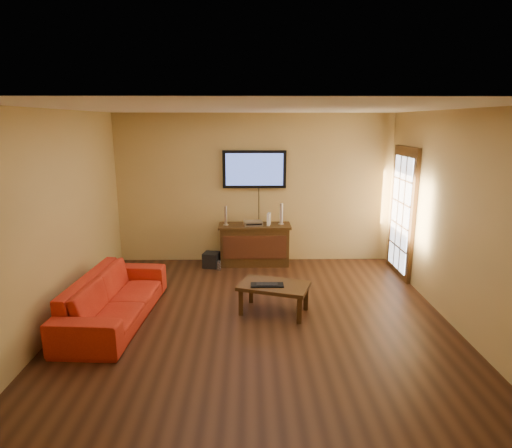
{
  "coord_description": "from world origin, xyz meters",
  "views": [
    {
      "loc": [
        -0.1,
        -5.23,
        2.55
      ],
      "look_at": [
        -0.0,
        0.8,
        1.1
      ],
      "focal_mm": 30.0,
      "sensor_mm": 36.0,
      "label": 1
    }
  ],
  "objects_px": {
    "television": "(254,169)",
    "subwoofer": "(211,260)",
    "keyboard": "(267,285)",
    "coffee_table": "(274,288)",
    "speaker_left": "(226,216)",
    "media_console": "(255,244)",
    "bottle": "(219,265)",
    "game_console": "(269,219)",
    "speaker_right": "(281,215)",
    "av_receiver": "(253,223)",
    "sofa": "(114,290)"
  },
  "relations": [
    {
      "from": "television",
      "to": "subwoofer",
      "type": "bearing_deg",
      "value": -155.11
    },
    {
      "from": "television",
      "to": "keyboard",
      "type": "distance_m",
      "value": 2.66
    },
    {
      "from": "coffee_table",
      "to": "speaker_left",
      "type": "distance_m",
      "value": 2.24
    },
    {
      "from": "media_console",
      "to": "bottle",
      "type": "distance_m",
      "value": 0.77
    },
    {
      "from": "game_console",
      "to": "bottle",
      "type": "relative_size",
      "value": 1.23
    },
    {
      "from": "coffee_table",
      "to": "speaker_right",
      "type": "height_order",
      "value": "speaker_right"
    },
    {
      "from": "television",
      "to": "game_console",
      "type": "height_order",
      "value": "television"
    },
    {
      "from": "media_console",
      "to": "speaker_left",
      "type": "xyz_separation_m",
      "value": [
        -0.52,
        -0.01,
        0.53
      ]
    },
    {
      "from": "av_receiver",
      "to": "keyboard",
      "type": "height_order",
      "value": "av_receiver"
    },
    {
      "from": "subwoofer",
      "to": "keyboard",
      "type": "distance_m",
      "value": 2.18
    },
    {
      "from": "av_receiver",
      "to": "bottle",
      "type": "relative_size",
      "value": 1.81
    },
    {
      "from": "speaker_right",
      "to": "av_receiver",
      "type": "bearing_deg",
      "value": -173.19
    },
    {
      "from": "media_console",
      "to": "subwoofer",
      "type": "bearing_deg",
      "value": -168.73
    },
    {
      "from": "coffee_table",
      "to": "bottle",
      "type": "bearing_deg",
      "value": 116.53
    },
    {
      "from": "subwoofer",
      "to": "keyboard",
      "type": "bearing_deg",
      "value": -51.63
    },
    {
      "from": "game_console",
      "to": "bottle",
      "type": "distance_m",
      "value": 1.21
    },
    {
      "from": "sofa",
      "to": "television",
      "type": "bearing_deg",
      "value": -33.34
    },
    {
      "from": "media_console",
      "to": "coffee_table",
      "type": "height_order",
      "value": "media_console"
    },
    {
      "from": "game_console",
      "to": "subwoofer",
      "type": "xyz_separation_m",
      "value": [
        -1.03,
        -0.12,
        -0.72
      ]
    },
    {
      "from": "coffee_table",
      "to": "av_receiver",
      "type": "xyz_separation_m",
      "value": [
        -0.26,
        2.04,
        0.43
      ]
    },
    {
      "from": "sofa",
      "to": "bottle",
      "type": "relative_size",
      "value": 11.67
    },
    {
      "from": "media_console",
      "to": "sofa",
      "type": "bearing_deg",
      "value": -129.67
    },
    {
      "from": "media_console",
      "to": "television",
      "type": "bearing_deg",
      "value": 90.0
    },
    {
      "from": "television",
      "to": "subwoofer",
      "type": "height_order",
      "value": "television"
    },
    {
      "from": "sofa",
      "to": "speaker_right",
      "type": "xyz_separation_m",
      "value": [
        2.34,
        2.29,
        0.5
      ]
    },
    {
      "from": "sofa",
      "to": "speaker_right",
      "type": "height_order",
      "value": "speaker_right"
    },
    {
      "from": "speaker_left",
      "to": "subwoofer",
      "type": "distance_m",
      "value": 0.82
    },
    {
      "from": "media_console",
      "to": "subwoofer",
      "type": "xyz_separation_m",
      "value": [
        -0.78,
        -0.16,
        -0.24
      ]
    },
    {
      "from": "speaker_left",
      "to": "keyboard",
      "type": "xyz_separation_m",
      "value": [
        0.65,
        -2.1,
        -0.48
      ]
    },
    {
      "from": "media_console",
      "to": "television",
      "type": "distance_m",
      "value": 1.36
    },
    {
      "from": "television",
      "to": "game_console",
      "type": "bearing_deg",
      "value": -43.21
    },
    {
      "from": "sofa",
      "to": "subwoofer",
      "type": "xyz_separation_m",
      "value": [
        1.08,
        2.09,
        -0.28
      ]
    },
    {
      "from": "sofa",
      "to": "keyboard",
      "type": "xyz_separation_m",
      "value": [
        2.0,
        0.14,
        0.01
      ]
    },
    {
      "from": "television",
      "to": "speaker_right",
      "type": "distance_m",
      "value": 0.95
    },
    {
      "from": "av_receiver",
      "to": "bottle",
      "type": "xyz_separation_m",
      "value": [
        -0.6,
        -0.31,
        -0.69
      ]
    },
    {
      "from": "coffee_table",
      "to": "subwoofer",
      "type": "bearing_deg",
      "value": 118.02
    },
    {
      "from": "coffee_table",
      "to": "speaker_left",
      "type": "xyz_separation_m",
      "value": [
        -0.75,
        2.04,
        0.55
      ]
    },
    {
      "from": "av_receiver",
      "to": "game_console",
      "type": "relative_size",
      "value": 1.47
    },
    {
      "from": "television",
      "to": "media_console",
      "type": "bearing_deg",
      "value": -90.0
    },
    {
      "from": "coffee_table",
      "to": "sofa",
      "type": "height_order",
      "value": "sofa"
    },
    {
      "from": "coffee_table",
      "to": "subwoofer",
      "type": "height_order",
      "value": "coffee_table"
    },
    {
      "from": "speaker_right",
      "to": "av_receiver",
      "type": "relative_size",
      "value": 1.18
    },
    {
      "from": "coffee_table",
      "to": "speaker_left",
      "type": "relative_size",
      "value": 3.03
    },
    {
      "from": "speaker_left",
      "to": "game_console",
      "type": "distance_m",
      "value": 0.77
    },
    {
      "from": "speaker_right",
      "to": "av_receiver",
      "type": "xyz_separation_m",
      "value": [
        -0.51,
        -0.06,
        -0.14
      ]
    },
    {
      "from": "television",
      "to": "coffee_table",
      "type": "xyz_separation_m",
      "value": [
        0.23,
        -2.26,
        -1.36
      ]
    },
    {
      "from": "subwoofer",
      "to": "bottle",
      "type": "distance_m",
      "value": 0.23
    },
    {
      "from": "speaker_left",
      "to": "sofa",
      "type": "bearing_deg",
      "value": -121.1
    },
    {
      "from": "keyboard",
      "to": "subwoofer",
      "type": "bearing_deg",
      "value": 115.15
    },
    {
      "from": "speaker_left",
      "to": "subwoofer",
      "type": "height_order",
      "value": "speaker_left"
    }
  ]
}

